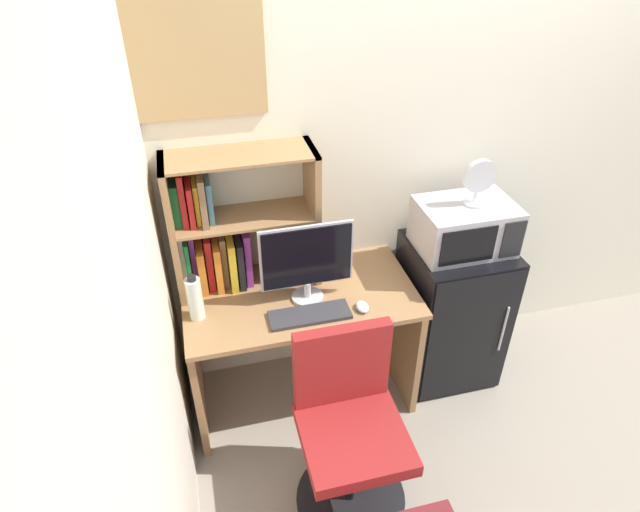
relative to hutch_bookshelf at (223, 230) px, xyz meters
The scene contains 13 objects.
wall_back 1.71m from the hutch_bookshelf, ahead, with size 6.40×0.04×2.60m, color silver.
wall_left 1.53m from the hutch_bookshelf, 102.70° to the right, with size 0.04×4.40×2.60m, color silver.
desk 0.69m from the hutch_bookshelf, 30.58° to the right, with size 1.21×0.65×0.77m.
hutch_bookshelf is the anchor object (origin of this frame).
monitor 0.45m from the hutch_bookshelf, 32.56° to the right, with size 0.47×0.17×0.44m.
keyboard 0.61m from the hutch_bookshelf, 47.53° to the right, with size 0.41×0.14×0.02m, color #333338.
computer_mouse 0.80m from the hutch_bookshelf, 32.55° to the right, with size 0.06×0.09×0.03m, color silver.
water_bottle 0.38m from the hutch_bookshelf, 126.59° to the right, with size 0.08×0.08×0.25m.
mini_fridge 1.43m from the hutch_bookshelf, ahead, with size 0.54×0.54×0.90m.
microwave 1.27m from the hutch_bookshelf, ahead, with size 0.50×0.37×0.26m.
desk_fan 1.31m from the hutch_bookshelf, ahead, with size 0.18×0.11×0.25m.
desk_chair 1.18m from the hutch_bookshelf, 64.01° to the right, with size 0.54×0.54×0.96m.
wall_corkboard 0.82m from the hutch_bookshelf, 120.21° to the left, with size 0.69×0.02×0.52m, color tan.
Camera 1 is at (-1.40, -2.52, 2.56)m, focal length 30.75 mm.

